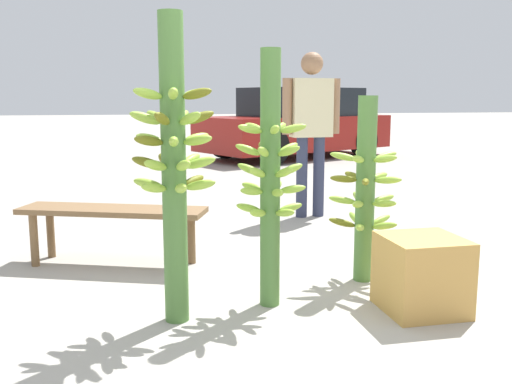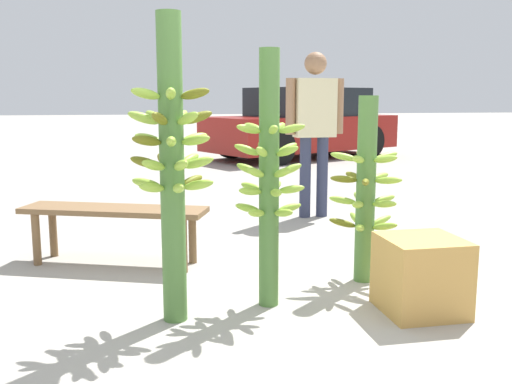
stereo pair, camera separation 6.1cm
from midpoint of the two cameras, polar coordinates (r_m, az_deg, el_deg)
ground_plane at (r=3.35m, az=2.49°, el=-12.38°), size 80.00×80.00×0.00m
banana_stalk_left at (r=3.12m, az=-8.79°, el=2.96°), size 0.47×0.47×1.69m
banana_stalk_center at (r=3.35m, az=0.91°, el=1.45°), size 0.43×0.43×1.52m
banana_stalk_right at (r=3.90m, az=10.44°, el=0.20°), size 0.49×0.48×1.26m
vendor_person at (r=5.95m, az=5.24°, el=7.23°), size 0.63×0.23×1.70m
market_bench at (r=4.38m, az=-14.54°, el=-2.44°), size 1.42×0.81×0.44m
parked_car at (r=12.01m, az=3.97°, el=6.78°), size 4.39×3.31×1.44m
produce_crate at (r=3.50m, az=15.75°, el=-7.92°), size 0.44×0.44×0.44m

